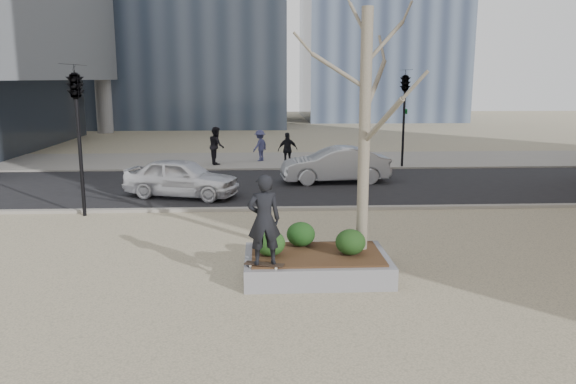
{
  "coord_description": "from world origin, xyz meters",
  "views": [
    {
      "loc": [
        -0.16,
        -11.22,
        4.08
      ],
      "look_at": [
        0.5,
        2.0,
        1.4
      ],
      "focal_mm": 35.0,
      "sensor_mm": 36.0,
      "label": 1
    }
  ],
  "objects_px": {
    "police_car": "(182,178)",
    "skateboarder": "(264,220)",
    "planter": "(316,265)",
    "skateboard": "(264,265)"
  },
  "relations": [
    {
      "from": "planter",
      "to": "skateboard",
      "type": "height_order",
      "value": "skateboard"
    },
    {
      "from": "skateboard",
      "to": "police_car",
      "type": "relative_size",
      "value": 0.2
    },
    {
      "from": "planter",
      "to": "skateboarder",
      "type": "distance_m",
      "value": 1.78
    },
    {
      "from": "skateboarder",
      "to": "police_car",
      "type": "bearing_deg",
      "value": -79.74
    },
    {
      "from": "police_car",
      "to": "skateboarder",
      "type": "bearing_deg",
      "value": -145.56
    },
    {
      "from": "skateboard",
      "to": "skateboarder",
      "type": "distance_m",
      "value": 0.93
    },
    {
      "from": "planter",
      "to": "skateboard",
      "type": "bearing_deg",
      "value": -146.62
    },
    {
      "from": "planter",
      "to": "police_car",
      "type": "distance_m",
      "value": 9.07
    },
    {
      "from": "planter",
      "to": "skateboarder",
      "type": "height_order",
      "value": "skateboarder"
    },
    {
      "from": "planter",
      "to": "police_car",
      "type": "bearing_deg",
      "value": 115.56
    }
  ]
}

